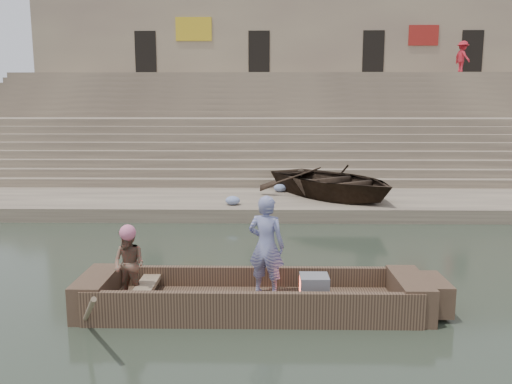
{
  "coord_description": "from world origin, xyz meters",
  "views": [
    {
      "loc": [
        -1.64,
        -8.29,
        3.31
      ],
      "look_at": [
        -1.83,
        3.11,
        1.4
      ],
      "focal_mm": 35.79,
      "sensor_mm": 36.0,
      "label": 1
    }
  ],
  "objects_px": {
    "rowing_man": "(129,264)",
    "pedestrian": "(462,57)",
    "standing_man": "(266,246)",
    "beached_rowboat": "(332,181)",
    "main_rowboat": "(252,305)",
    "television": "(313,287)"
  },
  "relations": [
    {
      "from": "rowing_man",
      "to": "pedestrian",
      "type": "distance_m",
      "value": 26.4
    },
    {
      "from": "standing_man",
      "to": "rowing_man",
      "type": "height_order",
      "value": "standing_man"
    },
    {
      "from": "beached_rowboat",
      "to": "main_rowboat",
      "type": "bearing_deg",
      "value": -140.81
    },
    {
      "from": "main_rowboat",
      "to": "rowing_man",
      "type": "xyz_separation_m",
      "value": [
        -1.98,
        -0.06,
        0.7
      ]
    },
    {
      "from": "main_rowboat",
      "to": "rowing_man",
      "type": "distance_m",
      "value": 2.1
    },
    {
      "from": "beached_rowboat",
      "to": "pedestrian",
      "type": "relative_size",
      "value": 2.79
    },
    {
      "from": "rowing_man",
      "to": "pedestrian",
      "type": "relative_size",
      "value": 0.66
    },
    {
      "from": "rowing_man",
      "to": "standing_man",
      "type": "bearing_deg",
      "value": 30.66
    },
    {
      "from": "standing_man",
      "to": "beached_rowboat",
      "type": "height_order",
      "value": "standing_man"
    },
    {
      "from": "television",
      "to": "main_rowboat",
      "type": "bearing_deg",
      "value": 180.0
    },
    {
      "from": "standing_man",
      "to": "pedestrian",
      "type": "bearing_deg",
      "value": -98.13
    },
    {
      "from": "standing_man",
      "to": "pedestrian",
      "type": "distance_m",
      "value": 25.08
    },
    {
      "from": "main_rowboat",
      "to": "rowing_man",
      "type": "bearing_deg",
      "value": -178.38
    },
    {
      "from": "beached_rowboat",
      "to": "television",
      "type": "bearing_deg",
      "value": -134.5
    },
    {
      "from": "rowing_man",
      "to": "pedestrian",
      "type": "bearing_deg",
      "value": 82.86
    },
    {
      "from": "main_rowboat",
      "to": "standing_man",
      "type": "xyz_separation_m",
      "value": [
        0.22,
        0.2,
        0.95
      ]
    },
    {
      "from": "television",
      "to": "beached_rowboat",
      "type": "height_order",
      "value": "beached_rowboat"
    },
    {
      "from": "standing_man",
      "to": "beached_rowboat",
      "type": "bearing_deg",
      "value": -85.63
    },
    {
      "from": "main_rowboat",
      "to": "beached_rowboat",
      "type": "xyz_separation_m",
      "value": [
        2.4,
        8.57,
        0.81
      ]
    },
    {
      "from": "main_rowboat",
      "to": "pedestrian",
      "type": "bearing_deg",
      "value": 62.66
    },
    {
      "from": "television",
      "to": "rowing_man",
      "type": "bearing_deg",
      "value": -178.92
    },
    {
      "from": "standing_man",
      "to": "rowing_man",
      "type": "bearing_deg",
      "value": 25.57
    }
  ]
}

